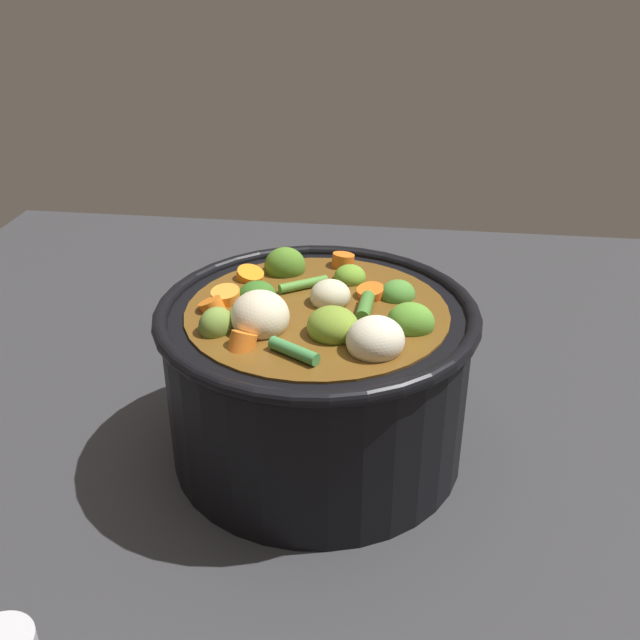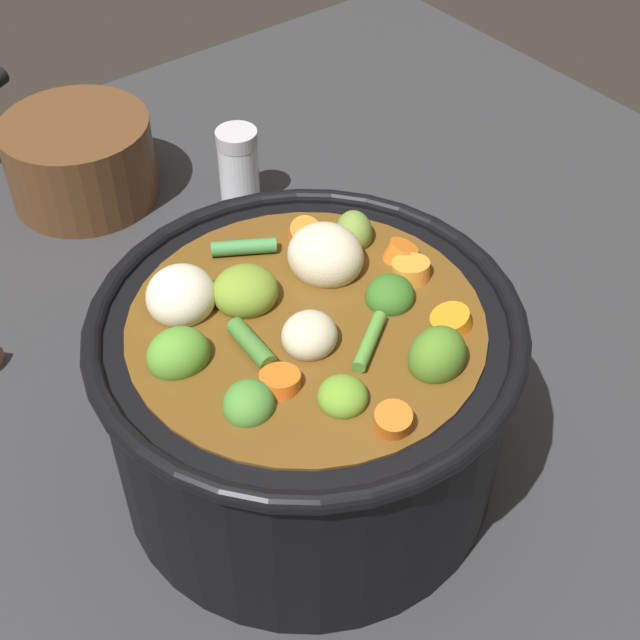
{
  "view_description": "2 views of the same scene",
  "coord_description": "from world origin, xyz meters",
  "views": [
    {
      "loc": [
        0.07,
        -0.52,
        0.41
      ],
      "look_at": [
        0.0,
        -0.01,
        0.13
      ],
      "focal_mm": 41.46,
      "sensor_mm": 36.0,
      "label": 1
    },
    {
      "loc": [
        0.22,
        0.3,
        0.5
      ],
      "look_at": [
        -0.01,
        -0.0,
        0.13
      ],
      "focal_mm": 50.31,
      "sensor_mm": 36.0,
      "label": 2
    }
  ],
  "objects": [
    {
      "name": "cooking_pot",
      "position": [
        -0.0,
        -0.0,
        0.08
      ],
      "size": [
        0.26,
        0.26,
        0.16
      ],
      "color": "black",
      "rests_on": "ground_plane"
    },
    {
      "name": "salt_shaker",
      "position": [
        -0.13,
        -0.28,
        0.04
      ],
      "size": [
        0.04,
        0.04,
        0.08
      ],
      "color": "silver",
      "rests_on": "ground_plane"
    },
    {
      "name": "ground_plane",
      "position": [
        0.0,
        0.0,
        0.0
      ],
      "size": [
        1.1,
        1.1,
        0.0
      ],
      "primitive_type": "plane",
      "color": "#2D2D30"
    },
    {
      "name": "small_saucepan",
      "position": [
        -0.02,
        -0.38,
        0.04
      ],
      "size": [
        0.19,
        0.21,
        0.08
      ],
      "color": "brown",
      "rests_on": "ground_plane"
    }
  ]
}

